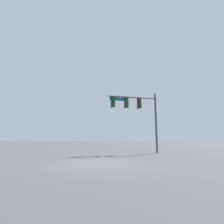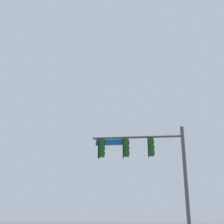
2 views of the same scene
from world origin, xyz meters
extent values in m
plane|color=#474749|center=(0.00, 0.00, 0.00)|extent=(400.00, 400.00, 0.00)
cylinder|color=#47474C|center=(-7.70, -7.11, 3.45)|extent=(0.23, 0.23, 6.91)
cylinder|color=#47474C|center=(-4.85, -7.08, 6.31)|extent=(5.69, 0.20, 0.14)
cube|color=black|center=(-5.52, -7.09, 5.64)|extent=(0.04, 0.52, 1.30)
cube|color=#144719|center=(-5.71, -7.09, 5.64)|extent=(0.36, 0.32, 1.10)
cylinder|color=#144719|center=(-5.71, -7.09, 6.25)|extent=(0.04, 0.04, 0.12)
cylinder|color=red|center=(-5.91, -7.09, 5.97)|extent=(0.03, 0.22, 0.22)
cylinder|color=#392D05|center=(-5.91, -7.09, 5.64)|extent=(0.03, 0.22, 0.22)
cylinder|color=black|center=(-5.91, -7.09, 5.31)|extent=(0.03, 0.22, 0.22)
cube|color=black|center=(-3.95, -7.07, 5.64)|extent=(0.04, 0.52, 1.30)
cube|color=#144719|center=(-4.14, -7.07, 5.64)|extent=(0.36, 0.32, 1.10)
cylinder|color=#144719|center=(-4.14, -7.07, 6.25)|extent=(0.04, 0.04, 0.12)
cylinder|color=red|center=(-4.34, -7.08, 5.97)|extent=(0.03, 0.22, 0.22)
cylinder|color=#392D05|center=(-4.34, -7.08, 5.64)|extent=(0.03, 0.22, 0.22)
cylinder|color=black|center=(-4.34, -7.08, 5.31)|extent=(0.03, 0.22, 0.22)
cube|color=black|center=(-2.38, -7.06, 5.64)|extent=(0.04, 0.52, 1.30)
cube|color=#144719|center=(-2.57, -7.06, 5.64)|extent=(0.36, 0.32, 1.10)
cylinder|color=#144719|center=(-2.57, -7.06, 6.25)|extent=(0.04, 0.04, 0.12)
cylinder|color=red|center=(-2.77, -7.06, 5.97)|extent=(0.03, 0.22, 0.22)
cylinder|color=#392D05|center=(-2.77, -7.06, 5.64)|extent=(0.03, 0.22, 0.22)
cylinder|color=black|center=(-2.77, -7.06, 5.31)|extent=(0.03, 0.22, 0.22)
cube|color=#0A4C7F|center=(-3.06, -7.06, 6.03)|extent=(1.71, 0.06, 0.37)
cube|color=white|center=(-3.06, -7.06, 6.03)|extent=(1.77, 0.04, 0.43)
camera|label=1|loc=(1.74, 11.46, 1.54)|focal=28.00mm
camera|label=2|loc=(-5.58, 12.27, 1.37)|focal=50.00mm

